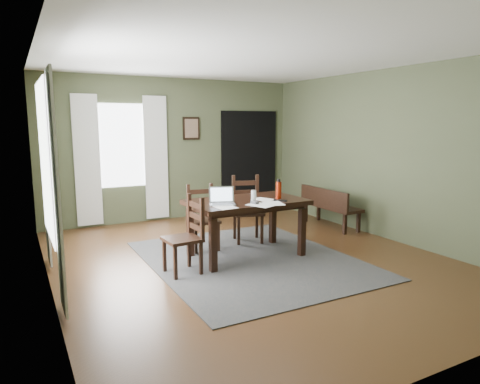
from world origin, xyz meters
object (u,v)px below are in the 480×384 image
bench (328,204)px  chair_back_right (247,210)px  water_bottle (279,190)px  dining_table (246,207)px  laptop (222,200)px  chair_back_left (203,218)px  chair_end (186,236)px

bench → chair_back_right: bearing=93.7°
water_bottle → chair_back_right: bearing=93.9°
dining_table → laptop: (-0.42, -0.11, 0.16)m
chair_back_right → chair_back_left: bearing=-157.4°
water_bottle → bench: bearing=28.7°
chair_end → laptop: laptop is taller
water_bottle → laptop: bearing=179.8°
bench → water_bottle: size_ratio=4.59×
dining_table → chair_end: size_ratio=1.67×
bench → water_bottle: bearing=118.7°
chair_end → bench: (3.11, 1.04, -0.05)m
dining_table → water_bottle: (0.45, -0.12, 0.22)m
chair_end → chair_back_right: 1.67m
dining_table → chair_end: chair_end is taller
chair_back_right → water_bottle: 0.91m
chair_back_left → chair_back_right: bearing=12.2°
laptop → water_bottle: 0.88m
chair_end → laptop: bearing=99.1°
bench → laptop: laptop is taller
chair_end → laptop: size_ratio=2.43×
chair_back_right → water_bottle: size_ratio=3.74×
chair_back_left → water_bottle: water_bottle is taller
dining_table → laptop: size_ratio=4.07×
chair_back_left → dining_table: bearing=-50.5°
dining_table → laptop: laptop is taller
chair_back_left → laptop: (-0.03, -0.73, 0.39)m
dining_table → chair_back_right: size_ratio=1.56×
dining_table → chair_back_left: bearing=121.4°
dining_table → chair_end: bearing=-167.1°
chair_end → laptop: (0.56, 0.13, 0.39)m
dining_table → chair_back_right: (0.40, 0.69, -0.20)m
chair_back_left → bench: chair_back_left is taller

